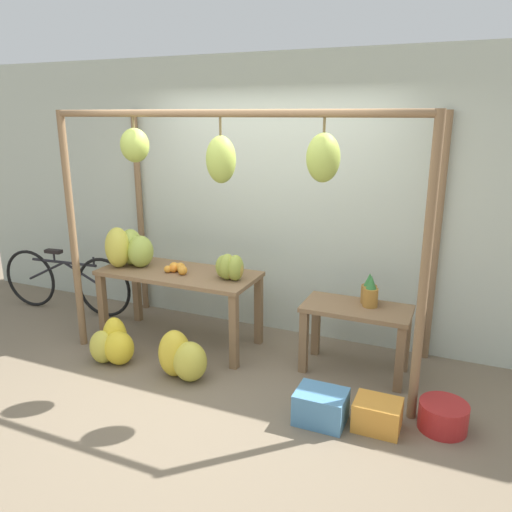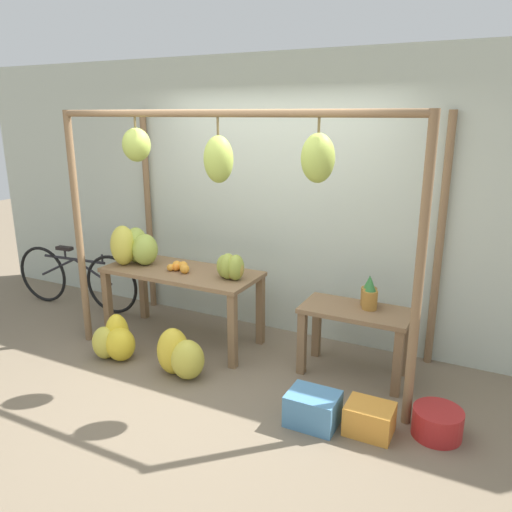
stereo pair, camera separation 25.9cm
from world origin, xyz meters
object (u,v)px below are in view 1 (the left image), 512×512
fruit_crate_white (321,407)px  parked_bicycle (66,281)px  blue_bucket (443,416)px  papaya_pile (230,267)px  banana_pile_on_table (129,248)px  banana_pile_ground_right (182,357)px  fruit_crate_purple (377,415)px  orange_pile (177,268)px  pineapple_cluster (370,292)px  banana_pile_ground_left (113,344)px

fruit_crate_white → parked_bicycle: parked_bicycle is taller
blue_bucket → papaya_pile: bearing=166.3°
banana_pile_on_table → banana_pile_ground_right: bearing=-31.6°
fruit_crate_purple → papaya_pile: bearing=156.3°
orange_pile → blue_bucket: 2.66m
fruit_crate_white → fruit_crate_purple: 0.41m
orange_pile → pineapple_cluster: bearing=6.8°
blue_bucket → fruit_crate_white: bearing=-162.6°
parked_bicycle → fruit_crate_white: bearing=-15.9°
blue_bucket → fruit_crate_purple: size_ratio=1.05×
orange_pile → banana_pile_ground_right: bearing=-56.7°
parked_bicycle → pineapple_cluster: bearing=0.1°
banana_pile_ground_right → fruit_crate_white: banana_pile_ground_right is taller
pineapple_cluster → banana_pile_on_table: bearing=-174.5°
pineapple_cluster → parked_bicycle: (-3.48, -0.00, -0.37)m
pineapple_cluster → banana_pile_ground_right: (-1.43, -0.81, -0.54)m
orange_pile → blue_bucket: orange_pile is taller
banana_pile_on_table → parked_bicycle: size_ratio=0.30×
papaya_pile → fruit_crate_white: bearing=-33.9°
pineapple_cluster → banana_pile_ground_left: (-2.18, -0.80, -0.56)m
pineapple_cluster → banana_pile_ground_right: 1.73m
banana_pile_on_table → pineapple_cluster: (2.37, 0.23, -0.20)m
banana_pile_on_table → banana_pile_ground_right: 1.32m
banana_pile_on_table → banana_pile_ground_left: 0.97m
orange_pile → banana_pile_ground_left: (-0.36, -0.59, -0.62)m
banana_pile_ground_left → fruit_crate_purple: bearing=-1.6°
orange_pile → fruit_crate_white: bearing=-23.7°
banana_pile_ground_right → fruit_crate_white: (1.29, -0.15, -0.07)m
orange_pile → parked_bicycle: orange_pile is taller
pineapple_cluster → blue_bucket: size_ratio=0.80×
orange_pile → banana_pile_ground_right: 0.92m
banana_pile_on_table → fruit_crate_purple: banana_pile_on_table is taller
orange_pile → banana_pile_ground_left: bearing=-121.2°
banana_pile_ground_left → parked_bicycle: (-1.30, 0.80, 0.19)m
papaya_pile → fruit_crate_purple: (1.51, -0.66, -0.76)m
banana_pile_on_table → banana_pile_ground_left: banana_pile_on_table is taller
fruit_crate_white → fruit_crate_purple: (0.40, 0.08, -0.01)m
pineapple_cluster → fruit_crate_purple: bearing=-73.2°
pineapple_cluster → parked_bicycle: pineapple_cluster is taller
banana_pile_on_table → banana_pile_ground_left: bearing=-71.3°
orange_pile → blue_bucket: size_ratio=0.71×
pineapple_cluster → banana_pile_ground_right: pineapple_cluster is taller
papaya_pile → blue_bucket: bearing=-13.7°
orange_pile → pineapple_cluster: (1.82, 0.22, -0.05)m
parked_bicycle → orange_pile: bearing=-7.3°
banana_pile_ground_right → papaya_pile: 0.92m
banana_pile_ground_right → blue_bucket: (2.14, 0.12, -0.09)m
papaya_pile → orange_pile: bearing=-179.3°
banana_pile_ground_left → fruit_crate_white: banana_pile_ground_left is taller
banana_pile_on_table → papaya_pile: size_ratio=1.55×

